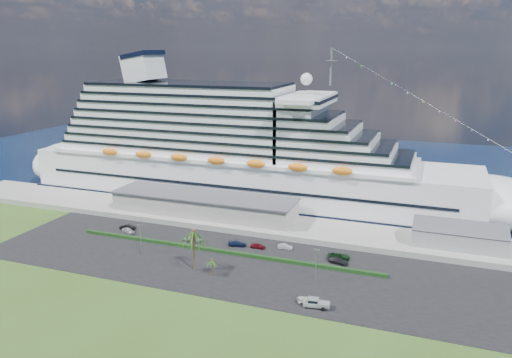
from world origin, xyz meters
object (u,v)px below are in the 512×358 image
at_px(parked_car_3, 237,244).
at_px(pickup_truck, 316,303).
at_px(boat_trailer, 308,300).
at_px(cruise_ship, 241,155).

relative_size(parked_car_3, pickup_truck, 0.84).
xyz_separation_m(parked_car_3, boat_trailer, (26.77, -25.06, 0.29)).
bearing_deg(parked_car_3, pickup_truck, -146.90).
bearing_deg(parked_car_3, cruise_ship, 5.44).
bearing_deg(cruise_ship, parked_car_3, -69.54).
xyz_separation_m(parked_car_3, pickup_truck, (28.83, -25.86, 0.38)).
bearing_deg(pickup_truck, parked_car_3, 138.11).
bearing_deg(parked_car_3, boat_trailer, -148.13).
height_order(pickup_truck, boat_trailer, pickup_truck).
xyz_separation_m(pickup_truck, boat_trailer, (-2.06, 0.80, -0.09)).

